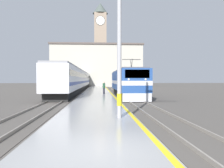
# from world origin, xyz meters

# --- Properties ---
(ground_plane) EXTENTS (200.00, 200.00, 0.00)m
(ground_plane) POSITION_xyz_m (0.00, 30.00, 0.00)
(ground_plane) COLOR #514C47
(platform) EXTENTS (4.17, 140.00, 0.30)m
(platform) POSITION_xyz_m (0.00, 25.00, 0.15)
(platform) COLOR #999999
(platform) RESTS_ON ground
(rail_track_near) EXTENTS (2.83, 140.00, 0.16)m
(rail_track_near) POSITION_xyz_m (3.81, 25.00, 0.03)
(rail_track_near) COLOR #514C47
(rail_track_near) RESTS_ON ground
(rail_track_far) EXTENTS (2.84, 140.00, 0.16)m
(rail_track_far) POSITION_xyz_m (-3.97, 25.00, 0.03)
(rail_track_far) COLOR #514C47
(rail_track_far) RESTS_ON ground
(locomotive_train) EXTENTS (2.92, 14.66, 4.42)m
(locomotive_train) POSITION_xyz_m (3.81, 21.38, 1.77)
(locomotive_train) COLOR black
(locomotive_train) RESTS_ON ground
(passenger_train) EXTENTS (2.92, 46.27, 3.92)m
(passenger_train) POSITION_xyz_m (-3.97, 37.25, 2.11)
(passenger_train) COLOR black
(passenger_train) RESTS_ON ground
(catenary_mast) EXTENTS (2.89, 0.23, 8.32)m
(catenary_mast) POSITION_xyz_m (1.36, 4.69, 4.56)
(catenary_mast) COLOR #9E9EA3
(catenary_mast) RESTS_ON platform
(person_on_platform) EXTENTS (0.34, 0.34, 1.61)m
(person_on_platform) POSITION_xyz_m (0.92, 22.82, 1.14)
(person_on_platform) COLOR #23232D
(person_on_platform) RESTS_ON platform
(clock_tower) EXTENTS (5.44, 5.44, 29.97)m
(clock_tower) POSITION_xyz_m (0.91, 73.65, 15.90)
(clock_tower) COLOR gray
(clock_tower) RESTS_ON ground
(station_building) EXTENTS (28.24, 8.88, 13.10)m
(station_building) POSITION_xyz_m (-0.28, 62.78, 6.57)
(station_building) COLOR #B7B2A3
(station_building) RESTS_ON ground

